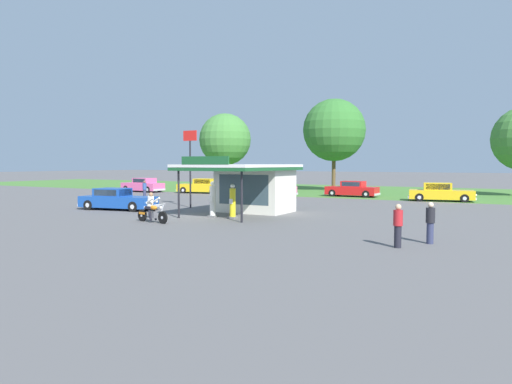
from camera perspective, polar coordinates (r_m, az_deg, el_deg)
name	(u,v)px	position (r m, az deg, el deg)	size (l,w,h in m)	color
ground_plane	(196,217)	(27.34, -7.34, -3.02)	(300.00, 300.00, 0.00)	#5B5959
grass_verge_strip	(355,191)	(54.34, 11.95, 0.15)	(120.00, 24.00, 0.01)	#477A33
service_station_kiosk	(251,184)	(29.47, -0.56, 0.96)	(5.06, 7.27, 3.47)	silver
gas_pump_nearside	(213,201)	(27.11, -5.28, -1.05)	(0.44, 0.44, 2.06)	slate
gas_pump_offside	(233,203)	(26.37, -2.85, -1.29)	(0.44, 0.44, 1.96)	slate
motorcycle_with_rider	(152,210)	(25.18, -12.52, -2.14)	(2.30, 0.75, 1.58)	black
featured_classic_sedan	(117,200)	(32.66, -16.49, -0.93)	(5.51, 2.61, 1.44)	#19479E
parked_car_back_row_right	(268,189)	(43.71, 1.48, 0.33)	(5.57, 2.26, 1.49)	#E55993
parked_car_back_row_left	(352,189)	(44.63, 11.57, 0.31)	(4.96, 1.94, 1.45)	red
parked_car_back_row_far_left	(440,193)	(41.31, 21.45, -0.09)	(5.38, 2.73, 1.50)	gold
parked_car_back_row_far_right	(202,186)	(49.18, -6.53, 0.67)	(5.30, 2.86, 1.52)	gold
parked_car_back_row_centre	(143,185)	(52.63, -13.55, 0.78)	(5.27, 2.15, 1.51)	#E55993
bystander_leaning_by_kiosk	(398,225)	(17.95, 16.83, -3.83)	(0.34, 0.34, 1.61)	black
bystander_standing_back_lot	(145,189)	(42.14, -13.36, 0.32)	(0.34, 0.34, 1.59)	#2D3351
bystander_strolling_foreground	(430,222)	(19.24, 20.38, -3.42)	(0.34, 0.34, 1.61)	#2D3351
tree_oak_left	(225,139)	(60.04, -3.78, 6.37)	(6.55, 6.55, 9.41)	brown
tree_oak_centre	(334,130)	(53.81, 9.45, 7.40)	(6.99, 6.99, 10.31)	brown
roadside_pole_sign	(190,156)	(32.96, -7.99, 4.36)	(1.10, 0.12, 5.35)	black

